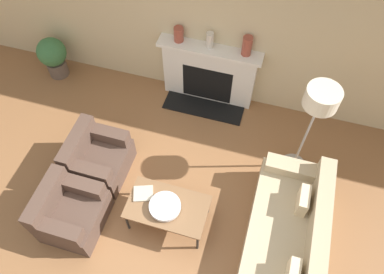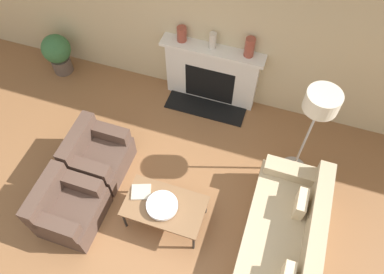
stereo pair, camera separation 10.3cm
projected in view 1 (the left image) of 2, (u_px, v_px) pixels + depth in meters
ground_plane at (142, 235)px, 4.93m from camera, size 18.00×18.00×0.00m
wall_back at (200, 17)px, 5.22m from camera, size 18.00×0.06×2.90m
fireplace at (209, 74)px, 5.87m from camera, size 1.57×0.59×1.07m
couch at (287, 241)px, 4.60m from camera, size 0.89×2.08×0.75m
armchair_near at (70, 212)px, 4.80m from camera, size 0.73×0.80×0.73m
armchair_far at (97, 159)px, 5.26m from camera, size 0.73×0.80×0.73m
coffee_table at (167, 207)px, 4.72m from camera, size 1.02×0.60×0.44m
bowl at (165, 206)px, 4.64m from camera, size 0.40×0.40×0.07m
book at (143, 193)px, 4.78m from camera, size 0.31×0.29×0.02m
floor_lamp at (318, 106)px, 4.40m from camera, size 0.41×0.41×1.65m
mantel_vase_left at (179, 34)px, 5.41m from camera, size 0.14×0.14×0.23m
mantel_vase_center_left at (210, 40)px, 5.33m from camera, size 0.11×0.11×0.25m
mantel_vase_center_right at (247, 46)px, 5.22m from camera, size 0.14×0.14×0.30m
potted_plant at (53, 56)px, 6.25m from camera, size 0.48×0.48×0.74m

